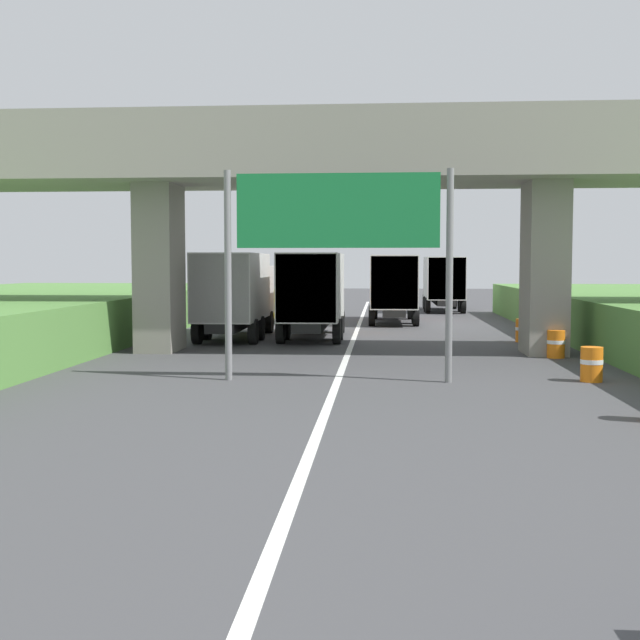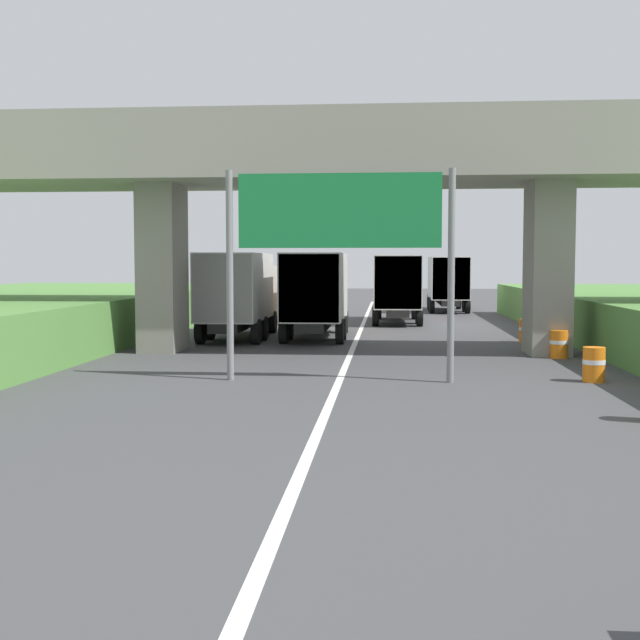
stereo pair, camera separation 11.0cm
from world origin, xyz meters
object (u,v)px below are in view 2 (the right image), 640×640
at_px(construction_barrel_5, 526,330).
at_px(truck_orange, 317,291).
at_px(truck_black, 447,281).
at_px(truck_red, 397,285).
at_px(overhead_highway_sign, 339,225).
at_px(construction_barrel_3, 594,364).
at_px(construction_barrel_4, 559,344).
at_px(car_yellow, 267,306).
at_px(truck_silver, 239,291).

bearing_deg(construction_barrel_5, truck_orange, 173.37).
relative_size(truck_black, truck_red, 1.00).
height_order(overhead_highway_sign, truck_black, overhead_highway_sign).
relative_size(overhead_highway_sign, construction_barrel_3, 6.53).
height_order(truck_orange, truck_black, same).
bearing_deg(overhead_highway_sign, truck_orange, 97.70).
height_order(construction_barrel_3, construction_barrel_4, same).
bearing_deg(construction_barrel_4, truck_orange, 143.02).
height_order(truck_orange, construction_barrel_3, truck_orange).
distance_m(construction_barrel_3, construction_barrel_5, 10.69).
height_order(truck_black, construction_barrel_4, truck_black).
bearing_deg(construction_barrel_4, truck_red, 108.10).
height_order(truck_orange, construction_barrel_5, truck_orange).
bearing_deg(car_yellow, construction_barrel_5, -40.44).
bearing_deg(truck_silver, construction_barrel_3, -44.99).
bearing_deg(truck_red, car_yellow, -178.72).
bearing_deg(overhead_highway_sign, truck_black, 81.03).
bearing_deg(car_yellow, truck_orange, -69.21).
bearing_deg(truck_red, construction_barrel_3, -76.88).
height_order(truck_silver, car_yellow, truck_silver).
xyz_separation_m(truck_black, truck_red, (-3.27, -10.43, 0.00)).
distance_m(overhead_highway_sign, car_yellow, 21.80).
bearing_deg(overhead_highway_sign, truck_silver, 112.14).
relative_size(truck_orange, truck_black, 1.00).
height_order(truck_silver, construction_barrel_3, truck_silver).
xyz_separation_m(car_yellow, construction_barrel_5, (11.61, -9.89, -0.40)).
relative_size(overhead_highway_sign, truck_red, 0.81).
height_order(truck_red, construction_barrel_3, truck_red).
xyz_separation_m(truck_orange, truck_black, (6.61, 19.51, 0.00)).
relative_size(construction_barrel_3, construction_barrel_5, 1.00).
xyz_separation_m(truck_red, construction_barrel_5, (4.88, -10.04, -1.47)).
relative_size(car_yellow, construction_barrel_5, 4.56).
distance_m(truck_silver, construction_barrel_3, 16.05).
height_order(car_yellow, construction_barrel_4, car_yellow).
distance_m(truck_red, car_yellow, 6.82).
relative_size(overhead_highway_sign, truck_silver, 0.81).
bearing_deg(truck_silver, truck_red, 55.54).
xyz_separation_m(construction_barrel_4, construction_barrel_5, (-0.15, 5.34, 0.00)).
height_order(truck_silver, construction_barrel_4, truck_silver).
height_order(overhead_highway_sign, construction_barrel_4, overhead_highway_sign).
xyz_separation_m(car_yellow, construction_barrel_3, (11.56, -20.58, -0.40)).
height_order(truck_black, construction_barrel_3, truck_black).
relative_size(truck_silver, construction_barrel_3, 8.11).
height_order(truck_silver, truck_black, same).
height_order(truck_orange, truck_silver, same).
bearing_deg(truck_black, truck_red, -107.41).
height_order(overhead_highway_sign, truck_orange, overhead_highway_sign).
bearing_deg(truck_orange, truck_red, 69.83).
xyz_separation_m(truck_black, car_yellow, (-10.00, -10.58, -1.08)).
bearing_deg(overhead_highway_sign, truck_red, 85.37).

